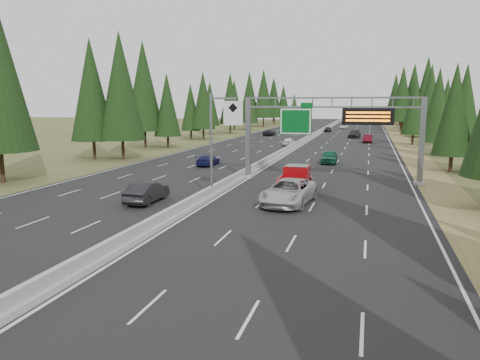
{
  "coord_description": "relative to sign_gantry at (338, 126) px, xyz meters",
  "views": [
    {
      "loc": [
        11.7,
        -8.99,
        7.35
      ],
      "look_at": [
        3.69,
        20.0,
        2.37
      ],
      "focal_mm": 35.0,
      "sensor_mm": 36.0,
      "label": 1
    }
  ],
  "objects": [
    {
      "name": "car_onc_blue",
      "position": [
        -15.32,
        7.49,
        -4.54
      ],
      "size": [
        1.85,
        4.46,
        1.29
      ],
      "primitive_type": "imported",
      "rotation": [
        0.0,
        0.0,
        3.15
      ],
      "color": "#15164C",
      "rests_on": "road"
    },
    {
      "name": "red_pickup",
      "position": [
        -3.09,
        -4.63,
        -4.11
      ],
      "size": [
        2.14,
        5.99,
        1.95
      ],
      "color": "black",
      "rests_on": "road"
    },
    {
      "name": "hov_sign_pole",
      "position": [
        -8.33,
        -9.92,
        -0.54
      ],
      "size": [
        2.8,
        0.5,
        8.0
      ],
      "color": "slate",
      "rests_on": "road"
    },
    {
      "name": "car_onc_near",
      "position": [
        -12.83,
        -13.14,
        -4.41
      ],
      "size": [
        1.74,
        4.74,
        1.55
      ],
      "primitive_type": "imported",
      "rotation": [
        0.0,
        0.0,
        3.16
      ],
      "color": "black",
      "rests_on": "road"
    },
    {
      "name": "tree_row_right",
      "position": [
        13.18,
        42.07,
        4.1
      ],
      "size": [
        12.5,
        236.47,
        18.94
      ],
      "color": "black",
      "rests_on": "ground"
    },
    {
      "name": "road",
      "position": [
        -8.92,
        45.12,
        -5.23
      ],
      "size": [
        32.0,
        260.0,
        0.08
      ],
      "primitive_type": "cube",
      "color": "black",
      "rests_on": "ground"
    },
    {
      "name": "car_ahead_far",
      "position": [
        -7.42,
        76.42,
        -4.53
      ],
      "size": [
        1.72,
        3.95,
        1.32
      ],
      "primitive_type": "imported",
      "rotation": [
        0.0,
        0.0,
        -0.04
      ],
      "color": "black",
      "rests_on": "road"
    },
    {
      "name": "car_ahead_green",
      "position": [
        -1.8,
        13.38,
        -4.4
      ],
      "size": [
        1.98,
        4.69,
        1.58
      ],
      "primitive_type": "imported",
      "rotation": [
        0.0,
        0.0,
        0.02
      ],
      "color": "#135337",
      "rests_on": "road"
    },
    {
      "name": "tree_row_left",
      "position": [
        -31.07,
        36.17,
        3.67
      ],
      "size": [
        11.86,
        237.46,
        18.67
      ],
      "color": "black",
      "rests_on": "ground"
    },
    {
      "name": "car_onc_white",
      "position": [
        -10.42,
        35.34,
        -4.49
      ],
      "size": [
        1.84,
        4.18,
        1.4
      ],
      "primitive_type": "imported",
      "rotation": [
        0.0,
        0.0,
        3.1
      ],
      "color": "white",
      "rests_on": "road"
    },
    {
      "name": "car_ahead_dkred",
      "position": [
        2.57,
        45.62,
        -4.44
      ],
      "size": [
        1.81,
        4.62,
        1.5
      ],
      "primitive_type": "imported",
      "rotation": [
        0.0,
        0.0,
        -0.05
      ],
      "color": "#560C1A",
      "rests_on": "road"
    },
    {
      "name": "shoulder_left",
      "position": [
        -26.72,
        45.12,
        -5.24
      ],
      "size": [
        3.6,
        260.0,
        0.06
      ],
      "primitive_type": "cube",
      "color": "#475025",
      "rests_on": "ground"
    },
    {
      "name": "sign_gantry",
      "position": [
        0.0,
        0.0,
        0.0
      ],
      "size": [
        16.75,
        0.98,
        7.8
      ],
      "color": "slate",
      "rests_on": "road"
    },
    {
      "name": "silver_minivan",
      "position": [
        -2.67,
        -10.94,
        -4.28
      ],
      "size": [
        3.66,
        6.79,
        1.81
      ],
      "primitive_type": "imported",
      "rotation": [
        0.0,
        0.0,
        -0.1
      ],
      "color": "#B4B6B9",
      "rests_on": "road"
    },
    {
      "name": "car_ahead_dkgrey",
      "position": [
        -0.21,
        57.37,
        -4.37
      ],
      "size": [
        2.56,
        5.75,
        1.64
      ],
      "primitive_type": "imported",
      "rotation": [
        0.0,
        0.0,
        -0.05
      ],
      "color": "black",
      "rests_on": "road"
    },
    {
      "name": "car_ahead_white",
      "position": [
        -4.24,
        91.18,
        -4.52
      ],
      "size": [
        2.33,
        4.88,
        1.34
      ],
      "primitive_type": "imported",
      "rotation": [
        0.0,
        0.0,
        -0.02
      ],
      "color": "silver",
      "rests_on": "road"
    },
    {
      "name": "car_onc_far",
      "position": [
        -18.9,
        59.14,
        -4.54
      ],
      "size": [
        2.18,
        4.68,
        1.3
      ],
      "primitive_type": "imported",
      "rotation": [
        0.0,
        0.0,
        3.14
      ],
      "color": "black",
      "rests_on": "road"
    },
    {
      "name": "median_barrier",
      "position": [
        -8.92,
        45.12,
        -4.85
      ],
      "size": [
        0.7,
        260.0,
        0.85
      ],
      "color": "#999994",
      "rests_on": "road"
    },
    {
      "name": "shoulder_right",
      "position": [
        8.88,
        45.12,
        -5.24
      ],
      "size": [
        3.6,
        260.0,
        0.06
      ],
      "primitive_type": "cube",
      "color": "olive",
      "rests_on": "ground"
    }
  ]
}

